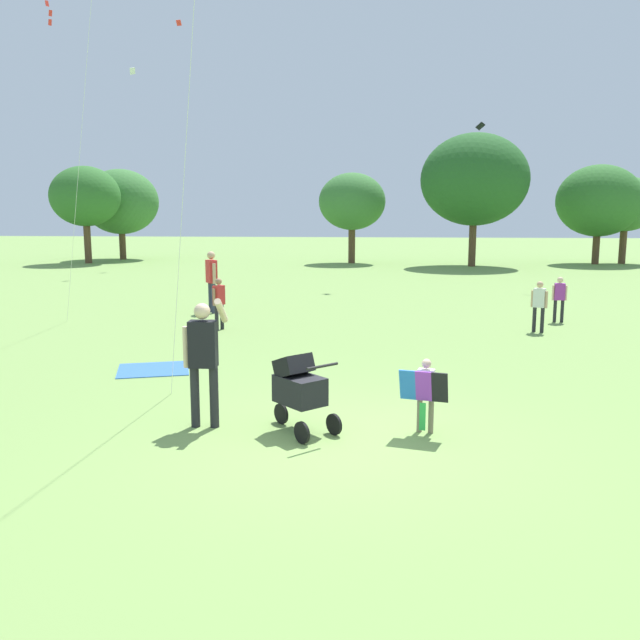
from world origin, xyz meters
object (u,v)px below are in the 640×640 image
object	(u,v)px
kite_orange_delta	(50,4)
person_red_shirt	(539,302)
child_with_butterfly_kite	(425,389)
person_adult_flyer	(203,353)
stroller	(299,386)
picnic_blanket	(153,369)
person_kid_running	(559,296)
person_sitting_far	(212,277)
person_couple_left	(219,300)

from	to	relation	value
kite_orange_delta	person_red_shirt	size ratio (longest dim) A/B	7.13
child_with_butterfly_kite	person_adult_flyer	size ratio (longest dim) A/B	0.56
person_adult_flyer	child_with_butterfly_kite	bearing A→B (deg)	-0.50
kite_orange_delta	person_red_shirt	xyz separation A→B (m)	(11.62, -0.46, -6.95)
stroller	picnic_blanket	bearing A→B (deg)	133.64
person_red_shirt	picnic_blanket	distance (m)	8.99
stroller	picnic_blanket	world-z (taller)	stroller
person_red_shirt	person_kid_running	distance (m)	1.71
person_sitting_far	child_with_butterfly_kite	bearing A→B (deg)	-62.21
kite_orange_delta	person_kid_running	world-z (taller)	kite_orange_delta
person_red_shirt	person_kid_running	world-z (taller)	person_red_shirt
child_with_butterfly_kite	picnic_blanket	xyz separation A→B (m)	(-4.64, 3.10, -0.58)
kite_orange_delta	picnic_blanket	bearing A→B (deg)	-51.96
person_kid_running	picnic_blanket	world-z (taller)	person_kid_running
stroller	child_with_butterfly_kite	bearing A→B (deg)	1.92
child_with_butterfly_kite	person_adult_flyer	xyz separation A→B (m)	(-2.90, 0.03, 0.42)
kite_orange_delta	person_sitting_far	world-z (taller)	kite_orange_delta
person_couple_left	person_adult_flyer	bearing A→B (deg)	-78.39
child_with_butterfly_kite	person_adult_flyer	bearing A→B (deg)	179.50
person_adult_flyer	person_couple_left	world-z (taller)	person_adult_flyer
child_with_butterfly_kite	person_adult_flyer	world-z (taller)	person_adult_flyer
stroller	person_kid_running	xyz separation A→B (m)	(5.64, 9.07, 0.08)
person_red_shirt	picnic_blanket	world-z (taller)	person_red_shirt
person_couple_left	person_kid_running	xyz separation A→B (m)	(8.38, 1.82, -0.05)
person_couple_left	picnic_blanket	size ratio (longest dim) A/B	1.00
kite_orange_delta	person_couple_left	distance (m)	8.08
stroller	person_sitting_far	bearing A→B (deg)	109.78
child_with_butterfly_kite	person_couple_left	bearing A→B (deg)	121.30
person_kid_running	person_sitting_far	bearing A→B (deg)	174.71
person_red_shirt	person_sitting_far	xyz separation A→B (m)	(-8.35, 2.34, 0.30)
person_adult_flyer	person_red_shirt	size ratio (longest dim) A/B	1.45
child_with_butterfly_kite	person_couple_left	xyz separation A→B (m)	(-4.37, 7.19, 0.15)
child_with_butterfly_kite	stroller	size ratio (longest dim) A/B	0.95
person_adult_flyer	person_kid_running	distance (m)	11.34
person_adult_flyer	person_couple_left	xyz separation A→B (m)	(-1.47, 7.17, -0.27)
person_red_shirt	kite_orange_delta	bearing A→B (deg)	177.74
person_red_shirt	person_couple_left	bearing A→B (deg)	-177.49
kite_orange_delta	person_sitting_far	xyz separation A→B (m)	(3.26, 1.88, -6.66)
person_sitting_far	person_kid_running	xyz separation A→B (m)	(9.20, -0.85, -0.32)
stroller	person_kid_running	size ratio (longest dim) A/B	0.89
person_red_shirt	picnic_blanket	xyz separation A→B (m)	(-7.80, -4.43, -0.70)
person_red_shirt	person_couple_left	distance (m)	7.54
child_with_butterfly_kite	person_sitting_far	bearing A→B (deg)	117.79
person_sitting_far	person_kid_running	size ratio (longest dim) A/B	1.47
stroller	person_couple_left	bearing A→B (deg)	110.72
person_sitting_far	picnic_blanket	world-z (taller)	person_sitting_far
person_red_shirt	picnic_blanket	bearing A→B (deg)	-150.42
picnic_blanket	person_red_shirt	bearing A→B (deg)	29.58
child_with_butterfly_kite	person_kid_running	world-z (taller)	person_kid_running
person_sitting_far	picnic_blanket	size ratio (longest dim) A/B	1.38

